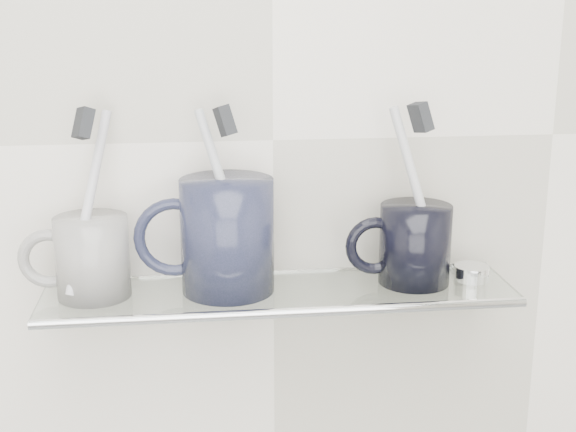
{
  "coord_description": "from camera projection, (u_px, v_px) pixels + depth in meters",
  "views": [
    {
      "loc": [
        -0.09,
        0.24,
        1.4
      ],
      "look_at": [
        0.01,
        1.04,
        1.18
      ],
      "focal_mm": 50.0,
      "sensor_mm": 36.0,
      "label": 1
    }
  ],
  "objects": [
    {
      "name": "mug_center_handle",
      "position": [
        174.0,
        238.0,
        0.83
      ],
      "size": [
        0.08,
        0.01,
        0.08
      ],
      "primitive_type": "torus",
      "rotation": [
        1.57,
        0.0,
        0.0
      ],
      "color": "black",
      "rests_on": "mug_center"
    },
    {
      "name": "toothbrush_center",
      "position": [
        227.0,
        198.0,
        0.83
      ],
      "size": [
        0.06,
        0.04,
        0.18
      ],
      "primitive_type": "cylinder",
      "rotation": [
        -0.24,
        -0.23,
        0.3
      ],
      "color": "silver",
      "rests_on": "mug_center"
    },
    {
      "name": "bristles_left",
      "position": [
        83.0,
        123.0,
        0.79
      ],
      "size": [
        0.03,
        0.03,
        0.04
      ],
      "primitive_type": "cube",
      "rotation": [
        -0.21,
        0.34,
        0.42
      ],
      "color": "black",
      "rests_on": "toothbrush_left"
    },
    {
      "name": "bristles_center",
      "position": [
        225.0,
        121.0,
        0.8
      ],
      "size": [
        0.02,
        0.03,
        0.04
      ],
      "primitive_type": "cube",
      "rotation": [
        -0.24,
        -0.23,
        0.3
      ],
      "color": "black",
      "rests_on": "toothbrush_center"
    },
    {
      "name": "bracket_right",
      "position": [
        455.0,
        279.0,
        0.93
      ],
      "size": [
        0.02,
        0.03,
        0.02
      ],
      "primitive_type": "cylinder",
      "rotation": [
        1.57,
        0.0,
        0.0
      ],
      "color": "silver",
      "rests_on": "wall_back"
    },
    {
      "name": "bracket_left",
      "position": [
        85.0,
        295.0,
        0.88
      ],
      "size": [
        0.02,
        0.03,
        0.02
      ],
      "primitive_type": "cylinder",
      "rotation": [
        1.57,
        0.0,
        0.0
      ],
      "color": "silver",
      "rests_on": "wall_back"
    },
    {
      "name": "shelf_glass",
      "position": [
        280.0,
        293.0,
        0.85
      ],
      "size": [
        0.5,
        0.12,
        0.01
      ],
      "primitive_type": "cube",
      "color": "silver",
      "rests_on": "wall_back"
    },
    {
      "name": "mug_right",
      "position": [
        415.0,
        244.0,
        0.86
      ],
      "size": [
        0.08,
        0.08,
        0.09
      ],
      "primitive_type": "cylinder",
      "rotation": [
        0.0,
        0.0,
        0.07
      ],
      "color": "black",
      "rests_on": "shelf_glass"
    },
    {
      "name": "mug_left",
      "position": [
        93.0,
        257.0,
        0.82
      ],
      "size": [
        0.1,
        0.1,
        0.08
      ],
      "primitive_type": "cylinder",
      "rotation": [
        0.0,
        0.0,
        0.42
      ],
      "color": "silver",
      "rests_on": "shelf_glass"
    },
    {
      "name": "toothbrush_right",
      "position": [
        417.0,
        192.0,
        0.85
      ],
      "size": [
        0.07,
        0.02,
        0.19
      ],
      "primitive_type": "cylinder",
      "rotation": [
        -0.15,
        -0.27,
        0.36
      ],
      "color": "silver",
      "rests_on": "mug_right"
    },
    {
      "name": "toothbrush_left",
      "position": [
        89.0,
        202.0,
        0.81
      ],
      "size": [
        0.05,
        0.07,
        0.18
      ],
      "primitive_type": "cylinder",
      "rotation": [
        -0.21,
        0.34,
        0.42
      ],
      "color": "silver",
      "rests_on": "mug_left"
    },
    {
      "name": "bristles_right",
      "position": [
        421.0,
        117.0,
        0.83
      ],
      "size": [
        0.03,
        0.03,
        0.03
      ],
      "primitive_type": "cube",
      "rotation": [
        -0.15,
        -0.27,
        0.36
      ],
      "color": "black",
      "rests_on": "toothbrush_right"
    },
    {
      "name": "chrome_cap",
      "position": [
        471.0,
        273.0,
        0.88
      ],
      "size": [
        0.04,
        0.04,
        0.02
      ],
      "primitive_type": "cylinder",
      "color": "silver",
      "rests_on": "shelf_glass"
    },
    {
      "name": "mug_left_handle",
      "position": [
        49.0,
        259.0,
        0.82
      ],
      "size": [
        0.06,
        0.01,
        0.06
      ],
      "primitive_type": "torus",
      "rotation": [
        1.57,
        0.0,
        0.0
      ],
      "color": "silver",
      "rests_on": "mug_left"
    },
    {
      "name": "shelf_rail",
      "position": [
        286.0,
        313.0,
        0.8
      ],
      "size": [
        0.5,
        0.01,
        0.01
      ],
      "primitive_type": "cylinder",
      "rotation": [
        0.0,
        1.57,
        0.0
      ],
      "color": "silver",
      "rests_on": "shelf_glass"
    },
    {
      "name": "mug_right_handle",
      "position": [
        375.0,
        246.0,
        0.86
      ],
      "size": [
        0.06,
        0.01,
        0.06
      ],
      "primitive_type": "torus",
      "rotation": [
        1.57,
        0.0,
        0.0
      ],
      "color": "black",
      "rests_on": "mug_right"
    },
    {
      "name": "wall_back",
      "position": [
        273.0,
        140.0,
        0.87
      ],
      "size": [
        2.5,
        0.0,
        2.5
      ],
      "primitive_type": "plane",
      "rotation": [
        1.57,
        0.0,
        0.0
      ],
      "color": "silver",
      "rests_on": "ground"
    },
    {
      "name": "mug_center",
      "position": [
        227.0,
        236.0,
        0.84
      ],
      "size": [
        0.12,
        0.12,
        0.12
      ],
      "primitive_type": "cylinder",
      "rotation": [
        0.0,
        0.0,
        -0.21
      ],
      "color": "black",
      "rests_on": "shelf_glass"
    }
  ]
}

